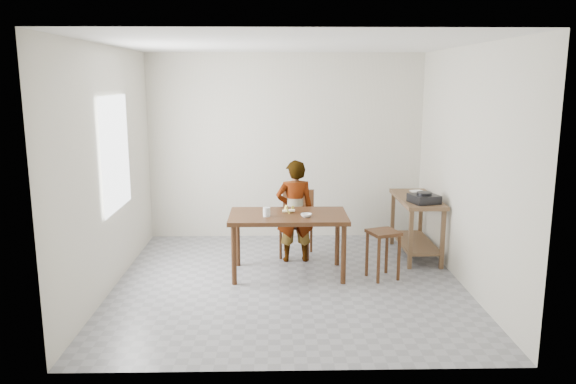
{
  "coord_description": "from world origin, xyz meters",
  "views": [
    {
      "loc": [
        -0.15,
        -6.19,
        2.34
      ],
      "look_at": [
        0.0,
        0.4,
        1.0
      ],
      "focal_mm": 35.0,
      "sensor_mm": 36.0,
      "label": 1
    }
  ],
  "objects_px": {
    "prep_counter": "(416,227)",
    "stool": "(383,255)",
    "dining_table": "(288,244)",
    "child": "(295,211)",
    "dining_chair": "(296,224)"
  },
  "relations": [
    {
      "from": "prep_counter",
      "to": "stool",
      "type": "xyz_separation_m",
      "value": [
        -0.6,
        -0.86,
        -0.11
      ]
    },
    {
      "from": "dining_table",
      "to": "stool",
      "type": "bearing_deg",
      "value": -8.06
    },
    {
      "from": "prep_counter",
      "to": "stool",
      "type": "height_order",
      "value": "prep_counter"
    },
    {
      "from": "child",
      "to": "dining_chair",
      "type": "bearing_deg",
      "value": -102.37
    },
    {
      "from": "prep_counter",
      "to": "dining_chair",
      "type": "bearing_deg",
      "value": 178.69
    },
    {
      "from": "dining_table",
      "to": "prep_counter",
      "type": "xyz_separation_m",
      "value": [
        1.72,
        0.7,
        0.03
      ]
    },
    {
      "from": "child",
      "to": "dining_chair",
      "type": "height_order",
      "value": "child"
    },
    {
      "from": "child",
      "to": "stool",
      "type": "xyz_separation_m",
      "value": [
        1.02,
        -0.67,
        -0.37
      ]
    },
    {
      "from": "dining_table",
      "to": "child",
      "type": "distance_m",
      "value": 0.6
    },
    {
      "from": "dining_chair",
      "to": "stool",
      "type": "bearing_deg",
      "value": -31.28
    },
    {
      "from": "prep_counter",
      "to": "child",
      "type": "height_order",
      "value": "child"
    },
    {
      "from": "dining_chair",
      "to": "child",
      "type": "bearing_deg",
      "value": -86.26
    },
    {
      "from": "child",
      "to": "stool",
      "type": "distance_m",
      "value": 1.28
    },
    {
      "from": "stool",
      "to": "dining_chair",
      "type": "bearing_deg",
      "value": 137.99
    },
    {
      "from": "prep_counter",
      "to": "child",
      "type": "distance_m",
      "value": 1.65
    }
  ]
}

